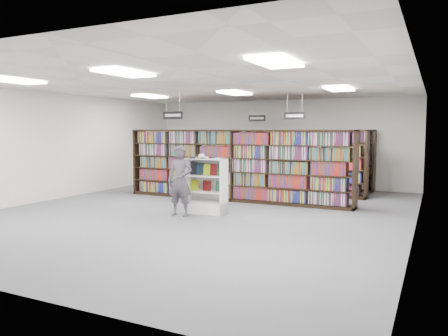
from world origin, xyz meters
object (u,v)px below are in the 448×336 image
at_px(open_book, 202,157).
at_px(shopper, 180,181).
at_px(endcap_display, 207,194).
at_px(bookshelf_row_near, 235,165).

relative_size(open_book, shopper, 0.40).
relative_size(endcap_display, shopper, 0.81).
bearing_deg(shopper, bookshelf_row_near, 78.47).
height_order(endcap_display, shopper, shopper).
distance_m(bookshelf_row_near, endcap_display, 2.19).
distance_m(open_book, shopper, 0.82).
bearing_deg(endcap_display, bookshelf_row_near, 90.42).
bearing_deg(bookshelf_row_near, shopper, -94.73).
distance_m(endcap_display, shopper, 0.82).
xyz_separation_m(endcap_display, open_book, (-0.09, -0.09, 0.95)).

